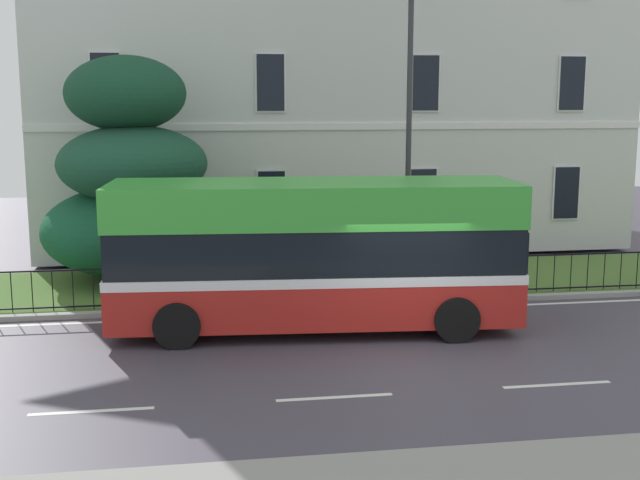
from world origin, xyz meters
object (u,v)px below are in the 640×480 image
(single_decker_bus, at_px, (315,253))
(litter_bin, at_px, (336,273))
(evergreen_tree, at_px, (127,182))
(street_lamp_post, at_px, (409,119))
(georgian_townhouse, at_px, (321,55))

(single_decker_bus, relative_size, litter_bin, 8.67)
(evergreen_tree, relative_size, street_lamp_post, 0.78)
(evergreen_tree, xyz_separation_m, single_decker_bus, (4.27, -5.05, -1.08))
(evergreen_tree, relative_size, single_decker_bus, 0.67)
(evergreen_tree, distance_m, litter_bin, 6.10)
(georgian_townhouse, relative_size, litter_bin, 18.71)
(georgian_townhouse, distance_m, evergreen_tree, 10.48)
(street_lamp_post, bearing_deg, litter_bin, -166.85)
(evergreen_tree, height_order, litter_bin, evergreen_tree)
(single_decker_bus, relative_size, street_lamp_post, 1.16)
(evergreen_tree, bearing_deg, single_decker_bus, -49.80)
(georgian_townhouse, bearing_deg, evergreen_tree, -130.80)
(street_lamp_post, distance_m, litter_bin, 4.32)
(single_decker_bus, height_order, street_lamp_post, street_lamp_post)
(single_decker_bus, height_order, litter_bin, single_decker_bus)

